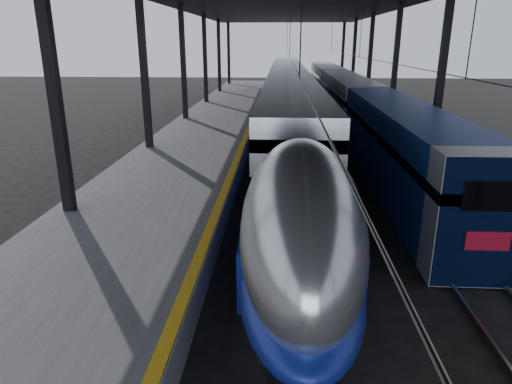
{
  "coord_description": "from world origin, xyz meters",
  "views": [
    {
      "loc": [
        1.45,
        -9.45,
        6.54
      ],
      "look_at": [
        0.7,
        4.27,
        2.0
      ],
      "focal_mm": 32.0,
      "sensor_mm": 36.0,
      "label": 1
    }
  ],
  "objects": [
    {
      "name": "second_train",
      "position": [
        7.0,
        29.27,
        1.93
      ],
      "size": [
        2.76,
        56.05,
        3.81
      ],
      "color": "navy",
      "rests_on": "ground"
    },
    {
      "name": "ground",
      "position": [
        0.0,
        0.0,
        0.0
      ],
      "size": [
        160.0,
        160.0,
        0.0
      ],
      "primitive_type": "plane",
      "color": "black",
      "rests_on": "ground"
    },
    {
      "name": "platform",
      "position": [
        -3.5,
        20.0,
        0.5
      ],
      "size": [
        6.0,
        80.0,
        1.0
      ],
      "primitive_type": "cube",
      "color": "#4C4C4F",
      "rests_on": "ground"
    },
    {
      "name": "tgv_train",
      "position": [
        2.0,
        28.5,
        2.06
      ],
      "size": [
        3.07,
        65.2,
        4.4
      ],
      "color": "#B7BABE",
      "rests_on": "ground"
    },
    {
      "name": "rails",
      "position": [
        4.5,
        20.0,
        0.08
      ],
      "size": [
        6.52,
        80.0,
        0.16
      ],
      "color": "slate",
      "rests_on": "ground"
    },
    {
      "name": "yellow_strip",
      "position": [
        -0.7,
        20.0,
        1.0
      ],
      "size": [
        0.3,
        80.0,
        0.01
      ],
      "primitive_type": "cube",
      "color": "gold",
      "rests_on": "platform"
    }
  ]
}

